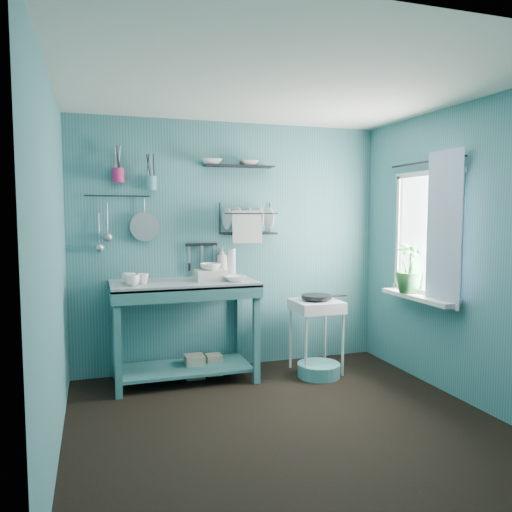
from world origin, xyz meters
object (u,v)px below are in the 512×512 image
object	(u,v)px
mug_left	(133,280)
dish_rack	(248,218)
mug_right	(129,278)
potted_plant	(410,267)
hotplate_stand	(316,336)
soap_bottle	(222,262)
storage_tin_large	(194,366)
water_bottle	(231,262)
mug_mid	(143,279)
frying_pan	(316,297)
colander	(145,227)
utensil_cup_teal	(151,183)
floor_basin	(319,370)
work_counter	(185,331)
wash_tub	(211,275)
utensil_cup_magenta	(118,175)
storage_tin_small	(214,364)

from	to	relation	value
mug_left	dish_rack	size ratio (longest dim) A/B	0.22
mug_right	potted_plant	world-z (taller)	potted_plant
mug_right	hotplate_stand	distance (m)	1.91
soap_bottle	dish_rack	size ratio (longest dim) A/B	0.54
hotplate_stand	storage_tin_large	xyz separation A→B (m)	(-1.19, 0.20, -0.25)
mug_left	water_bottle	bearing A→B (deg)	20.81
mug_mid	dish_rack	bearing A→B (deg)	13.16
frying_pan	colander	world-z (taller)	colander
soap_bottle	mug_mid	bearing A→B (deg)	-162.00
mug_left	utensil_cup_teal	size ratio (longest dim) A/B	0.95
floor_basin	colander	bearing A→B (deg)	160.34
mug_left	floor_basin	xyz separation A→B (m)	(1.74, -0.14, -0.94)
storage_tin_large	floor_basin	bearing A→B (deg)	-16.62
mug_left	water_bottle	size ratio (longest dim) A/B	0.44
utensil_cup_teal	work_counter	bearing A→B (deg)	-42.28
floor_basin	mug_mid	bearing A→B (deg)	171.82
utensil_cup_teal	wash_tub	bearing A→B (deg)	-26.84
frying_pan	potted_plant	bearing A→B (deg)	-29.76
mug_left	frying_pan	xyz separation A→B (m)	(1.77, 0.01, -0.24)
utensil_cup_magenta	storage_tin_small	size ratio (longest dim) A/B	0.65
work_counter	utensil_cup_magenta	size ratio (longest dim) A/B	10.34
mug_right	utensil_cup_teal	size ratio (longest dim) A/B	0.95
work_counter	mug_mid	size ratio (longest dim) A/B	13.44
hotplate_stand	dish_rack	distance (m)	1.36
mug_left	frying_pan	bearing A→B (deg)	0.42
utensil_cup_magenta	floor_basin	distance (m)	2.67
colander	utensil_cup_teal	bearing A→B (deg)	-26.03
mug_right	floor_basin	distance (m)	2.01
mug_mid	dish_rack	size ratio (longest dim) A/B	0.18
wash_tub	colander	xyz separation A→B (m)	(-0.58, 0.29, 0.46)
mug_right	storage_tin_small	size ratio (longest dim) A/B	0.61
utensil_cup_magenta	utensil_cup_teal	bearing A→B (deg)	0.00
frying_pan	dish_rack	bearing A→B (deg)	150.86
dish_rack	utensil_cup_teal	world-z (taller)	utensil_cup_teal
mug_left	water_bottle	xyz separation A→B (m)	(1.00, 0.38, 0.09)
mug_left	storage_tin_large	xyz separation A→B (m)	(0.58, 0.21, -0.89)
utensil_cup_magenta	mug_left	bearing A→B (deg)	-78.26
mug_right	dish_rack	size ratio (longest dim) A/B	0.22
frying_pan	mug_right	bearing A→B (deg)	175.32
work_counter	mug_left	xyz separation A→B (m)	(-0.48, -0.16, 0.52)
storage_tin_large	colander	bearing A→B (deg)	152.65
water_bottle	mug_mid	bearing A→B (deg)	-162.72
utensil_cup_teal	dish_rack	bearing A→B (deg)	-3.00
storage_tin_small	colander	bearing A→B (deg)	163.10
mug_right	utensil_cup_magenta	world-z (taller)	utensil_cup_magenta
storage_tin_small	frying_pan	bearing A→B (deg)	-12.86
frying_pan	storage_tin_small	distance (m)	1.21
wash_tub	floor_basin	bearing A→B (deg)	-15.29
mug_right	potted_plant	bearing A→B (deg)	-12.88
mug_mid	utensil_cup_magenta	size ratio (longest dim) A/B	0.77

